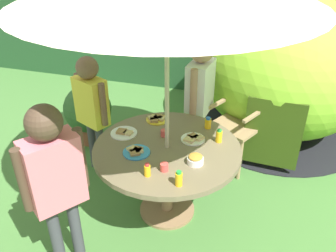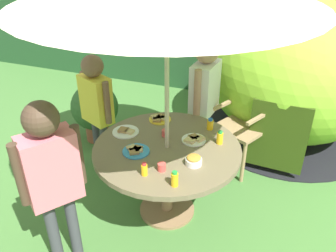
# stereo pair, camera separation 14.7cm
# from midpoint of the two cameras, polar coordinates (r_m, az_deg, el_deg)

# --- Properties ---
(ground_plane) EXTENTS (10.00, 10.00, 0.02)m
(ground_plane) POSITION_cam_midpoint_polar(r_m,az_deg,el_deg) (3.42, -1.40, -13.51)
(ground_plane) COLOR #477A38
(hedge_backdrop) EXTENTS (9.00, 0.70, 1.75)m
(hedge_backdrop) POSITION_cam_midpoint_polar(r_m,az_deg,el_deg) (5.63, 8.34, 14.65)
(hedge_backdrop) COLOR #234C28
(hedge_backdrop) RESTS_ON ground_plane
(garden_table) EXTENTS (1.25, 1.25, 0.71)m
(garden_table) POSITION_cam_midpoint_polar(r_m,az_deg,el_deg) (3.04, -1.55, -5.20)
(garden_table) COLOR #93704C
(garden_table) RESTS_ON ground_plane
(wooden_chair) EXTENTS (0.62, 0.64, 1.08)m
(wooden_chair) POSITION_cam_midpoint_polar(r_m,az_deg,el_deg) (3.83, 11.04, 2.24)
(wooden_chair) COLOR tan
(wooden_chair) RESTS_ON ground_plane
(dome_tent) EXTENTS (2.22, 2.22, 1.69)m
(dome_tent) POSITION_cam_midpoint_polar(r_m,az_deg,el_deg) (4.48, 17.54, 8.97)
(dome_tent) COLOR #8CC633
(dome_tent) RESTS_ON ground_plane
(potted_plant) EXTENTS (0.56, 0.56, 0.72)m
(potted_plant) POSITION_cam_midpoint_polar(r_m,az_deg,el_deg) (4.29, -13.73, 2.36)
(potted_plant) COLOR brown
(potted_plant) RESTS_ON ground_plane
(child_in_white_shirt) EXTENTS (0.24, 0.47, 1.41)m
(child_in_white_shirt) POSITION_cam_midpoint_polar(r_m,az_deg,el_deg) (3.58, 4.00, 6.13)
(child_in_white_shirt) COLOR navy
(child_in_white_shirt) RESTS_ON ground_plane
(child_in_yellow_shirt) EXTENTS (0.40, 0.30, 1.27)m
(child_in_yellow_shirt) POSITION_cam_midpoint_polar(r_m,az_deg,el_deg) (3.58, -13.41, 3.84)
(child_in_yellow_shirt) COLOR #3F3F47
(child_in_yellow_shirt) RESTS_ON ground_plane
(child_in_pink_shirt) EXTENTS (0.37, 0.41, 1.40)m
(child_in_pink_shirt) POSITION_cam_midpoint_polar(r_m,az_deg,el_deg) (2.54, -19.48, -7.09)
(child_in_pink_shirt) COLOR #3F3F47
(child_in_pink_shirt) RESTS_ON ground_plane
(snack_bowl) EXTENTS (0.13, 0.13, 0.08)m
(snack_bowl) POSITION_cam_midpoint_polar(r_m,az_deg,el_deg) (2.77, 2.91, -5.40)
(snack_bowl) COLOR white
(snack_bowl) RESTS_ON garden_table
(plate_mid_left) EXTENTS (0.22, 0.22, 0.03)m
(plate_mid_left) POSITION_cam_midpoint_polar(r_m,az_deg,el_deg) (2.91, -6.60, -4.13)
(plate_mid_left) COLOR #338CD8
(plate_mid_left) RESTS_ON garden_table
(plate_center_front) EXTENTS (0.24, 0.24, 0.03)m
(plate_center_front) POSITION_cam_midpoint_polar(r_m,az_deg,el_deg) (3.18, -8.41, -1.11)
(plate_center_front) COLOR white
(plate_center_front) RESTS_ON garden_table
(plate_near_right) EXTENTS (0.21, 0.21, 0.03)m
(plate_near_right) POSITION_cam_midpoint_polar(r_m,az_deg,el_deg) (3.06, 2.70, -2.05)
(plate_near_right) COLOR white
(plate_near_right) RESTS_ON garden_table
(plate_far_left) EXTENTS (0.21, 0.21, 0.03)m
(plate_far_left) POSITION_cam_midpoint_polar(r_m,az_deg,el_deg) (3.36, -3.09, 1.13)
(plate_far_left) COLOR yellow
(plate_far_left) RESTS_ON garden_table
(juice_bottle_near_left) EXTENTS (0.05, 0.05, 0.12)m
(juice_bottle_near_left) POSITION_cam_midpoint_polar(r_m,az_deg,el_deg) (3.03, 6.83, -1.65)
(juice_bottle_near_left) COLOR yellow
(juice_bottle_near_left) RESTS_ON garden_table
(juice_bottle_far_right) EXTENTS (0.06, 0.06, 0.11)m
(juice_bottle_far_right) POSITION_cam_midpoint_polar(r_m,az_deg,el_deg) (3.23, 5.15, 0.45)
(juice_bottle_far_right) COLOR yellow
(juice_bottle_far_right) RESTS_ON garden_table
(juice_bottle_center_back) EXTENTS (0.05, 0.05, 0.11)m
(juice_bottle_center_back) POSITION_cam_midpoint_polar(r_m,az_deg,el_deg) (2.64, -4.96, -7.12)
(juice_bottle_center_back) COLOR yellow
(juice_bottle_center_back) RESTS_ON garden_table
(juice_bottle_mid_right) EXTENTS (0.05, 0.05, 0.12)m
(juice_bottle_mid_right) POSITION_cam_midpoint_polar(r_m,az_deg,el_deg) (2.54, 0.07, -8.52)
(juice_bottle_mid_right) COLOR yellow
(juice_bottle_mid_right) RESTS_ON garden_table
(cup_near) EXTENTS (0.06, 0.06, 0.06)m
(cup_near) POSITION_cam_midpoint_polar(r_m,az_deg,el_deg) (2.69, -2.20, -6.64)
(cup_near) COLOR #E04C47
(cup_near) RESTS_ON garden_table
(cup_far) EXTENTS (0.06, 0.06, 0.06)m
(cup_far) POSITION_cam_midpoint_polar(r_m,az_deg,el_deg) (3.10, -2.01, -1.16)
(cup_far) COLOR #E04C47
(cup_far) RESTS_ON garden_table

